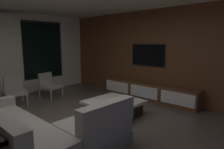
{
  "coord_description": "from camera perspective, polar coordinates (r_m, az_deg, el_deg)",
  "views": [
    {
      "loc": [
        -2.24,
        -3.08,
        1.74
      ],
      "look_at": [
        1.32,
        0.23,
        0.94
      ],
      "focal_mm": 31.74,
      "sensor_mm": 36.0,
      "label": 1
    }
  ],
  "objects": [
    {
      "name": "mounted_tv",
      "position": [
        6.18,
        10.23,
        5.57
      ],
      "size": [
        0.05,
        1.13,
        0.65
      ],
      "color": "black"
    },
    {
      "name": "accent_chair_by_curtain",
      "position": [
        6.14,
        -26.24,
        -3.92
      ],
      "size": [
        0.63,
        0.65,
        0.78
      ],
      "color": "#B2ADA0",
      "rests_on": "floor"
    },
    {
      "name": "accent_chair_near_window",
      "position": [
        6.54,
        -17.73,
        -2.62
      ],
      "size": [
        0.65,
        0.67,
        0.78
      ],
      "color": "#B2ADA0",
      "rests_on": "floor"
    },
    {
      "name": "sectional_couch",
      "position": [
        3.58,
        -21.22,
        -15.25
      ],
      "size": [
        1.98,
        2.5,
        0.82
      ],
      "color": "gray",
      "rests_on": "floor"
    },
    {
      "name": "coffee_table",
      "position": [
        4.8,
        0.51,
        -9.53
      ],
      "size": [
        1.16,
        1.16,
        0.36
      ],
      "color": "#311E0E",
      "rests_on": "floor"
    },
    {
      "name": "media_console",
      "position": [
        6.1,
        10.57,
        -4.95
      ],
      "size": [
        0.46,
        3.1,
        0.52
      ],
      "color": "brown",
      "rests_on": "floor"
    },
    {
      "name": "back_wall_with_window",
      "position": [
        7.05,
        -29.18,
        4.93
      ],
      "size": [
        6.6,
        0.3,
        2.7
      ],
      "color": "silver",
      "rests_on": "floor"
    },
    {
      "name": "media_wall",
      "position": [
        6.14,
        12.74,
        5.47
      ],
      "size": [
        0.12,
        7.8,
        2.7
      ],
      "color": "brown",
      "rests_on": "floor"
    },
    {
      "name": "book_stack_on_coffee_table",
      "position": [
        4.6,
        0.37,
        -7.59
      ],
      "size": [
        0.28,
        0.21,
        0.08
      ],
      "color": "#D55F91",
      "rests_on": "coffee_table"
    },
    {
      "name": "floor",
      "position": [
        4.19,
        -10.42,
        -15.4
      ],
      "size": [
        9.2,
        9.2,
        0.0
      ],
      "primitive_type": "plane",
      "color": "#564C44"
    }
  ]
}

